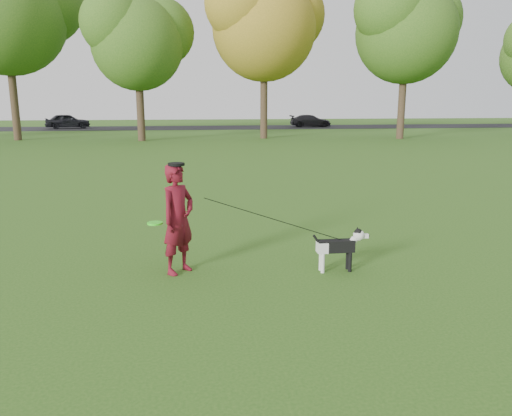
{
  "coord_description": "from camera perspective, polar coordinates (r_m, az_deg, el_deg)",
  "views": [
    {
      "loc": [
        -0.85,
        -7.15,
        2.57
      ],
      "look_at": [
        0.1,
        0.23,
        0.95
      ],
      "focal_mm": 35.0,
      "sensor_mm": 36.0,
      "label": 1
    }
  ],
  "objects": [
    {
      "name": "man_held_items",
      "position": [
        7.47,
        2.3,
        -1.37
      ],
      "size": [
        3.01,
        0.38,
        1.22
      ],
      "color": "#36FF20",
      "rests_on": "ground"
    },
    {
      "name": "tree_row",
      "position": [
        33.57,
        -8.79,
        20.44
      ],
      "size": [
        51.74,
        8.86,
        12.01
      ],
      "color": "#38281C",
      "rests_on": "ground"
    },
    {
      "name": "road",
      "position": [
        47.23,
        -6.36,
        9.11
      ],
      "size": [
        120.0,
        7.0,
        0.02
      ],
      "primitive_type": "cube",
      "color": "black",
      "rests_on": "ground"
    },
    {
      "name": "car_right",
      "position": [
        48.53,
        6.24,
        9.88
      ],
      "size": [
        3.94,
        1.71,
        1.13
      ],
      "primitive_type": "imported",
      "rotation": [
        0.0,
        0.0,
        1.54
      ],
      "color": "black",
      "rests_on": "road"
    },
    {
      "name": "ground",
      "position": [
        7.65,
        -0.5,
        -7.36
      ],
      "size": [
        120.0,
        120.0,
        0.0
      ],
      "primitive_type": "plane",
      "color": "#285116",
      "rests_on": "ground"
    },
    {
      "name": "car_left",
      "position": [
        48.46,
        -20.74,
        9.27
      ],
      "size": [
        4.12,
        2.56,
        1.31
      ],
      "primitive_type": "imported",
      "rotation": [
        0.0,
        0.0,
        1.85
      ],
      "color": "black",
      "rests_on": "road"
    },
    {
      "name": "man",
      "position": [
        7.52,
        -8.89,
        -1.24
      ],
      "size": [
        0.7,
        0.72,
        1.66
      ],
      "primitive_type": "imported",
      "rotation": [
        0.0,
        0.0,
        0.83
      ],
      "color": "#5D0D21",
      "rests_on": "ground"
    },
    {
      "name": "dog",
      "position": [
        7.7,
        9.6,
        -4.17
      ],
      "size": [
        0.89,
        0.18,
        0.68
      ],
      "color": "black",
      "rests_on": "ground"
    }
  ]
}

